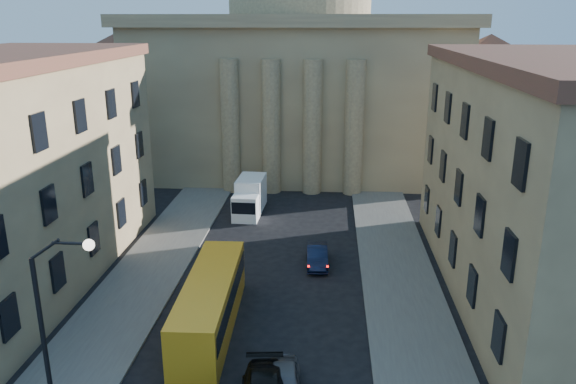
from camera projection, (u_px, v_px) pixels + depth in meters
The scene contains 10 objects.
sidewalk_left at pixel (120, 311), 33.15m from camera, with size 5.00×60.00×0.15m, color #53504C.
sidewalk_right at pixel (411, 323), 31.94m from camera, with size 5.00×60.00×0.15m, color #53504C.
church at pixel (299, 61), 64.71m from camera, with size 68.02×28.76×36.60m.
building_left at pixel (1, 171), 35.38m from camera, with size 11.60×26.60×14.70m.
building_right at pixel (556, 182), 32.95m from camera, with size 11.60×26.60×14.70m.
street_lamp at pixel (54, 322), 21.97m from camera, with size 2.62×0.44×8.83m.
car_right_far at pixel (285, 383), 25.71m from camera, with size 1.57×3.91×1.33m, color #545359.
car_right_distant at pixel (317, 256), 39.41m from camera, with size 1.44×4.12×1.36m, color black.
city_bus at pixel (210, 302), 30.97m from camera, with size 2.81×10.92×3.06m.
box_truck at pixel (250, 197), 49.65m from camera, with size 2.43×5.69×3.08m.
Camera 1 is at (3.64, -10.72, 16.69)m, focal length 35.00 mm.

